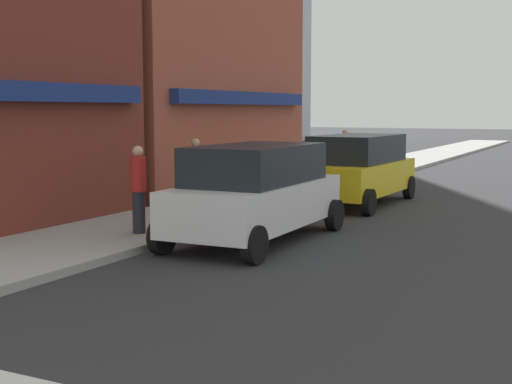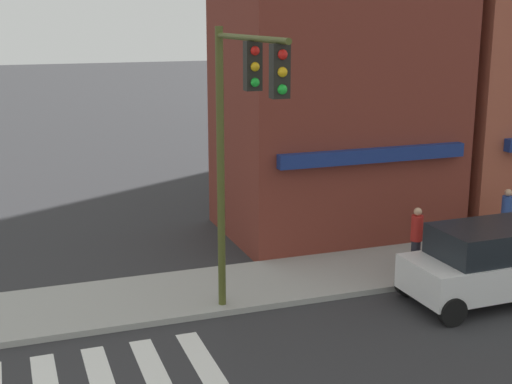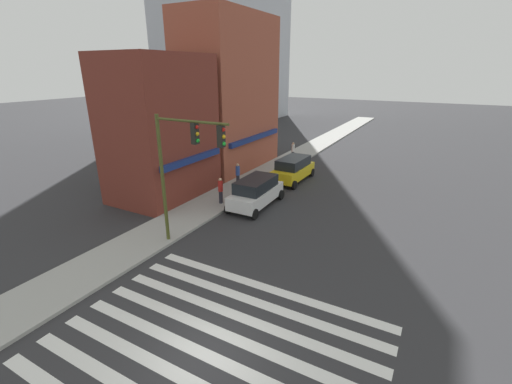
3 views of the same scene
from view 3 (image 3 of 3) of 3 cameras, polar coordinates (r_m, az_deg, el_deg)
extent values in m
plane|color=#2D2D30|center=(12.32, -8.32, -25.30)|extent=(200.00, 200.00, 0.00)
cube|color=#9E9E99|center=(17.02, -29.66, -13.49)|extent=(120.00, 3.00, 0.15)
cube|color=silver|center=(11.78, -11.71, -28.22)|extent=(0.48, 10.80, 0.01)
cube|color=silver|center=(12.31, -8.32, -25.29)|extent=(0.48, 10.80, 0.01)
cube|color=silver|center=(12.91, -5.36, -22.56)|extent=(0.48, 10.80, 0.01)
cube|color=silver|center=(13.56, -2.77, -20.03)|extent=(0.48, 10.80, 0.01)
cube|color=silver|center=(14.25, -0.51, -17.71)|extent=(0.48, 10.80, 0.01)
cube|color=silver|center=(14.99, 1.50, -15.59)|extent=(0.48, 10.80, 0.01)
cube|color=maroon|center=(24.67, -15.69, 10.13)|extent=(6.97, 5.00, 9.67)
cube|color=navy|center=(23.30, -10.54, 5.38)|extent=(5.93, 0.30, 0.40)
cube|color=#9E4C38|center=(31.34, -4.47, 15.89)|extent=(9.74, 5.00, 13.12)
cube|color=navy|center=(30.44, -0.04, 9.08)|extent=(8.28, 0.30, 0.40)
cylinder|color=#474C1E|center=(17.78, -15.25, 1.64)|extent=(0.18, 0.18, 6.70)
cylinder|color=#474C1E|center=(15.76, -10.85, 11.50)|extent=(0.12, 4.03, 0.12)
cube|color=black|center=(15.72, -10.15, 9.58)|extent=(0.32, 0.24, 0.95)
sphere|color=red|center=(15.59, -9.83, 10.62)|extent=(0.18, 0.18, 0.18)
sphere|color=#EAAD14|center=(15.64, -9.77, 9.53)|extent=(0.18, 0.18, 0.18)
sphere|color=green|center=(15.70, -9.70, 8.46)|extent=(0.18, 0.18, 0.18)
cube|color=black|center=(14.89, -5.84, 9.22)|extent=(0.32, 0.24, 0.95)
sphere|color=red|center=(14.77, -5.45, 10.31)|extent=(0.18, 0.18, 0.18)
sphere|color=#EAAD14|center=(14.82, -5.41, 9.16)|extent=(0.18, 0.18, 0.18)
sphere|color=green|center=(14.88, -5.38, 8.03)|extent=(0.18, 0.18, 0.18)
cube|color=white|center=(22.73, 0.00, -0.56)|extent=(4.73, 1.99, 0.85)
cube|color=black|center=(22.47, 0.00, 1.36)|extent=(3.32, 1.81, 0.75)
cylinder|color=black|center=(21.80, -4.65, -2.75)|extent=(0.68, 0.22, 0.68)
cylinder|color=black|center=(20.89, -0.27, -3.72)|extent=(0.68, 0.22, 0.68)
cylinder|color=black|center=(24.91, 0.23, 0.26)|extent=(0.68, 0.22, 0.68)
cylinder|color=black|center=(24.11, 4.20, -0.47)|extent=(0.68, 0.22, 0.68)
cube|color=yellow|center=(28.13, 6.18, 3.37)|extent=(4.75, 2.02, 0.85)
cube|color=black|center=(27.92, 6.24, 4.94)|extent=(3.34, 1.83, 0.75)
cylinder|color=black|center=(26.94, 2.67, 1.77)|extent=(0.68, 0.22, 0.68)
cylinder|color=black|center=(26.20, 6.40, 1.14)|extent=(0.68, 0.22, 0.68)
cylinder|color=black|center=(30.32, 5.92, 3.76)|extent=(0.68, 0.22, 0.68)
cylinder|color=black|center=(29.68, 9.30, 3.24)|extent=(0.68, 0.22, 0.68)
cylinder|color=#23232D|center=(23.08, -5.88, -0.85)|extent=(0.26, 0.26, 0.85)
cylinder|color=red|center=(22.82, -5.95, 0.97)|extent=(0.32, 0.32, 0.70)
sphere|color=tan|center=(22.68, -5.99, 2.07)|extent=(0.22, 0.22, 0.22)
cylinder|color=#23232D|center=(26.46, -3.03, 1.96)|extent=(0.26, 0.26, 0.85)
cylinder|color=#2D4C9E|center=(26.23, -3.06, 3.57)|extent=(0.32, 0.32, 0.70)
sphere|color=tan|center=(26.11, -3.08, 4.54)|extent=(0.22, 0.22, 0.22)
cylinder|color=#23232D|center=(34.24, 6.16, 6.02)|extent=(0.26, 0.26, 0.85)
cylinder|color=silver|center=(34.06, 6.20, 7.29)|extent=(0.32, 0.32, 0.70)
sphere|color=tan|center=(33.97, 6.23, 8.05)|extent=(0.22, 0.22, 0.22)
camera|label=1|loc=(9.39, -3.08, -20.32)|focal=50.00mm
camera|label=2|loc=(8.33, 51.89, -0.13)|focal=50.00mm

